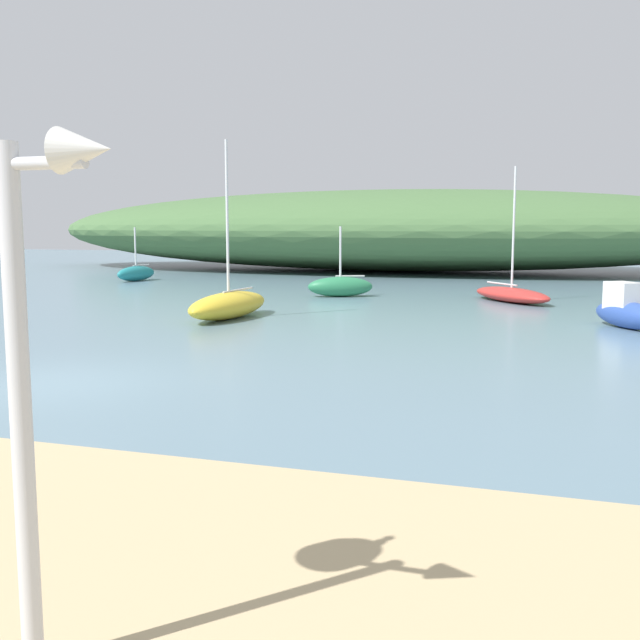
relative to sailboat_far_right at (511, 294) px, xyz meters
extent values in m
plane|color=slate|center=(-6.73, -16.56, -0.28)|extent=(120.00, 120.00, 0.00)
ellipsoid|color=#476B3D|center=(-8.29, 17.11, 2.14)|extent=(44.30, 15.70, 4.83)
cylinder|color=silver|center=(-1.30, -23.79, 1.40)|extent=(0.12, 0.12, 2.95)
cylinder|color=silver|center=(-1.30, -23.79, 2.75)|extent=(0.95, 0.07, 0.07)
cone|color=silver|center=(-0.82, -23.79, 2.81)|extent=(0.30, 0.24, 0.24)
ellipsoid|color=#B72D28|center=(0.00, 0.00, -0.03)|extent=(3.50, 3.91, 0.51)
cylinder|color=silver|center=(0.00, 0.00, 2.28)|extent=(0.08, 0.08, 4.41)
cylinder|color=silver|center=(-0.38, 0.47, 0.33)|extent=(1.18, 1.44, 0.06)
ellipsoid|color=gold|center=(-7.64, -7.36, 0.10)|extent=(1.54, 4.09, 0.77)
cylinder|color=silver|center=(-7.64, -7.36, 2.56)|extent=(0.08, 0.08, 4.61)
cylinder|color=silver|center=(-7.60, -6.76, 0.51)|extent=(0.19, 1.80, 0.06)
ellipsoid|color=#2D4C9E|center=(3.34, -6.09, 0.08)|extent=(2.02, 2.59, 0.72)
cube|color=silver|center=(3.21, -5.87, 0.56)|extent=(1.00, 1.09, 0.75)
ellipsoid|color=#287A4C|center=(-6.35, -0.01, 0.10)|extent=(2.61, 1.75, 0.77)
cylinder|color=silver|center=(-6.35, -0.01, 1.32)|extent=(0.08, 0.08, 2.14)
cylinder|color=silver|center=(-6.01, 0.14, 0.50)|extent=(1.05, 0.50, 0.06)
ellipsoid|color=teal|center=(-18.13, 4.66, 0.08)|extent=(1.14, 2.64, 0.73)
cylinder|color=silver|center=(-18.13, 4.66, 1.28)|extent=(0.08, 0.08, 2.10)
cylinder|color=silver|center=(-18.07, 5.03, 0.48)|extent=(0.24, 1.14, 0.06)
camera|label=1|loc=(1.46, -27.05, 2.44)|focal=41.45mm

